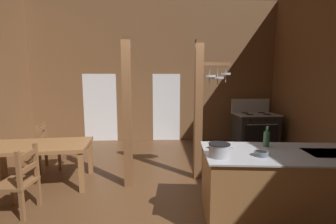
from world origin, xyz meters
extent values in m
cube|color=brown|center=(0.00, 0.00, -0.05)|extent=(8.17, 7.96, 0.10)
cube|color=brown|center=(0.00, 3.65, 2.11)|extent=(8.17, 0.14, 4.21)
cube|color=white|center=(-1.66, 3.57, 1.02)|extent=(1.00, 0.01, 2.05)
cube|color=white|center=(0.37, 3.57, 1.02)|extent=(0.84, 0.01, 2.05)
cube|color=olive|center=(1.79, -0.67, 0.46)|extent=(2.17, 1.08, 0.92)
cube|color=#A8AAB2|center=(1.79, -0.67, 0.93)|extent=(2.24, 1.15, 0.02)
cube|color=black|center=(2.26, -0.71, 0.94)|extent=(0.55, 0.44, 0.00)
cube|color=black|center=(1.82, -0.24, 0.05)|extent=(1.99, 0.22, 0.10)
cube|color=#252525|center=(2.84, 2.78, 0.45)|extent=(1.13, 0.81, 0.90)
cube|color=black|center=(2.86, 2.39, 0.42)|extent=(0.93, 0.05, 0.52)
cylinder|color=#A8AAB2|center=(2.86, 2.37, 0.70)|extent=(0.83, 0.06, 0.02)
cube|color=#A8AAB2|center=(2.84, 2.78, 0.92)|extent=(1.17, 0.85, 0.03)
cube|color=#A8AAB2|center=(2.83, 3.14, 1.12)|extent=(1.14, 0.09, 0.40)
cylinder|color=black|center=(3.10, 2.64, 0.94)|extent=(0.21, 0.21, 0.01)
cylinder|color=black|center=(2.60, 2.61, 0.94)|extent=(0.21, 0.21, 0.01)
cylinder|color=black|center=(3.09, 2.94, 0.94)|extent=(0.21, 0.21, 0.01)
cylinder|color=black|center=(2.59, 2.92, 0.94)|extent=(0.21, 0.21, 0.01)
cylinder|color=black|center=(3.19, 2.39, 0.82)|extent=(0.05, 0.03, 0.04)
cylinder|color=black|center=(2.97, 2.38, 0.82)|extent=(0.05, 0.03, 0.04)
cylinder|color=black|center=(2.75, 2.37, 0.82)|extent=(0.05, 0.03, 0.04)
cylinder|color=black|center=(2.53, 2.36, 0.82)|extent=(0.05, 0.03, 0.04)
cube|color=brown|center=(0.86, 0.73, 1.28)|extent=(0.14, 0.14, 2.56)
cube|color=brown|center=(1.11, 0.74, 2.14)|extent=(0.64, 0.10, 0.06)
cylinder|color=#A8AAB2|center=(1.05, 0.74, 2.04)|extent=(0.01, 0.01, 0.20)
cylinder|color=#A8AAB2|center=(1.05, 0.74, 1.92)|extent=(0.22, 0.22, 0.04)
cylinder|color=#A8AAB2|center=(1.05, 0.74, 1.84)|extent=(0.02, 0.02, 0.14)
cylinder|color=#A8AAB2|center=(1.20, 0.74, 2.03)|extent=(0.01, 0.01, 0.22)
cylinder|color=#A8AAB2|center=(1.20, 0.74, 1.89)|extent=(0.24, 0.24, 0.04)
cylinder|color=#A8AAB2|center=(1.20, 0.74, 1.81)|extent=(0.02, 0.02, 0.14)
cylinder|color=#A8AAB2|center=(1.35, 0.75, 2.06)|extent=(0.01, 0.01, 0.15)
cylinder|color=#A8AAB2|center=(1.35, 0.75, 1.96)|extent=(0.18, 0.18, 0.04)
cylinder|color=#A8AAB2|center=(1.35, 0.75, 1.88)|extent=(0.02, 0.02, 0.14)
cube|color=brown|center=(-0.41, 0.45, 1.28)|extent=(0.14, 0.14, 2.56)
cube|color=olive|center=(-1.98, 0.55, 0.71)|extent=(1.79, 1.08, 0.06)
cube|color=olive|center=(-2.81, 0.85, 0.34)|extent=(0.09, 0.09, 0.68)
cube|color=olive|center=(-1.24, 1.02, 0.34)|extent=(0.09, 0.09, 0.68)
cube|color=olive|center=(-1.15, 0.24, 0.34)|extent=(0.09, 0.09, 0.68)
cube|color=brown|center=(-2.13, 1.37, 0.43)|extent=(0.50, 0.50, 0.04)
cube|color=brown|center=(-1.97, 1.58, 0.21)|extent=(0.06, 0.06, 0.41)
cube|color=brown|center=(-1.92, 1.21, 0.21)|extent=(0.06, 0.06, 0.41)
cube|color=brown|center=(-2.35, 1.53, 0.47)|extent=(0.06, 0.06, 0.95)
cube|color=brown|center=(-2.30, 1.15, 0.47)|extent=(0.06, 0.06, 0.95)
cube|color=brown|center=(-2.32, 1.34, 0.84)|extent=(0.09, 0.38, 0.07)
cube|color=brown|center=(-2.32, 1.34, 0.65)|extent=(0.09, 0.38, 0.07)
cube|color=brown|center=(-1.85, -0.32, 0.43)|extent=(0.46, 0.46, 0.04)
cube|color=brown|center=(-2.04, -0.12, 0.21)|extent=(0.05, 0.05, 0.41)
cube|color=brown|center=(-1.67, -0.52, 0.47)|extent=(0.05, 0.05, 0.95)
cube|color=brown|center=(-1.66, -0.14, 0.47)|extent=(0.05, 0.05, 0.95)
cube|color=brown|center=(-1.66, -0.33, 0.84)|extent=(0.05, 0.38, 0.07)
cube|color=brown|center=(-1.66, -0.33, 0.65)|extent=(0.05, 0.38, 0.07)
cylinder|color=#A8AAB2|center=(0.85, -0.79, 1.01)|extent=(0.25, 0.25, 0.15)
cylinder|color=black|center=(0.85, -0.79, 1.09)|extent=(0.26, 0.26, 0.01)
cylinder|color=#A8AAB2|center=(0.71, -0.79, 1.05)|extent=(0.05, 0.02, 0.02)
cylinder|color=#A8AAB2|center=(0.99, -0.79, 1.05)|extent=(0.05, 0.02, 0.02)
cylinder|color=slate|center=(1.36, -0.79, 0.97)|extent=(0.16, 0.16, 0.06)
cylinder|color=black|center=(1.36, -0.79, 1.00)|extent=(0.13, 0.13, 0.00)
cylinder|color=#2D5638|center=(1.61, -0.40, 1.04)|extent=(0.08, 0.08, 0.21)
cylinder|color=#2D5638|center=(1.61, -0.40, 1.18)|extent=(0.03, 0.03, 0.07)
camera|label=1|loc=(0.13, -3.38, 1.83)|focal=24.21mm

